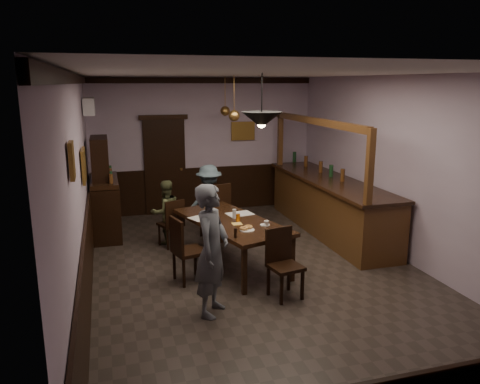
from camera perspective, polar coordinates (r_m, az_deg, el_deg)
name	(u,v)px	position (r m, az deg, el deg)	size (l,w,h in m)	color
room	(261,180)	(6.77, 2.63, 1.47)	(5.01, 8.01, 3.01)	#2D2621
dining_table	(231,224)	(7.43, -1.05, -3.93)	(1.58, 2.39, 0.75)	black
chair_far_left	(172,221)	(8.38, -8.23, -3.55)	(0.49, 0.49, 0.87)	black
chair_far_right	(217,209)	(8.73, -2.87, -2.04)	(0.57, 0.57, 1.07)	black
chair_near	(283,260)	(6.46, 5.21, -8.21)	(0.48, 0.48, 0.95)	black
chair_side	(184,247)	(6.89, -6.83, -6.69)	(0.52, 0.52, 0.98)	black
person_standing	(212,250)	(5.86, -3.44, -7.11)	(0.61, 0.40, 1.69)	#585C65
person_seated_left	(166,212)	(8.59, -9.05, -2.43)	(0.57, 0.44, 1.17)	#515734
person_seated_right	(209,200)	(8.94, -3.79, -1.01)	(0.88, 0.51, 1.37)	slate
newspaper_left	(203,217)	(7.57, -4.53, -3.11)	(0.42, 0.30, 0.01)	silver
newspaper_right	(240,214)	(7.75, -0.04, -2.69)	(0.42, 0.30, 0.01)	silver
napkin	(237,224)	(7.22, -0.37, -3.89)	(0.15, 0.15, 0.00)	#DEB252
saucer	(265,225)	(7.16, 3.05, -4.03)	(0.15, 0.15, 0.01)	white
coffee_cup	(266,223)	(7.11, 3.24, -3.79)	(0.08, 0.08, 0.07)	white
pastry_plate	(247,230)	(6.90, 0.87, -4.65)	(0.22, 0.22, 0.01)	white
pastry_ring_a	(244,228)	(6.89, 0.47, -4.46)	(0.13, 0.13, 0.04)	#C68C47
pastry_ring_b	(248,227)	(6.96, 1.03, -4.27)	(0.13, 0.13, 0.04)	#C68C47
soda_can	(238,218)	(7.32, -0.24, -3.17)	(0.07, 0.07, 0.12)	orange
beer_glass	(217,216)	(7.26, -2.86, -3.00)	(0.06, 0.06, 0.20)	#BF721E
water_glass	(234,214)	(7.49, -0.69, -2.68)	(0.06, 0.06, 0.15)	silver
pepper_mill	(236,233)	(6.58, -0.55, -5.00)	(0.04, 0.04, 0.14)	black
sideboard	(105,197)	(9.25, -16.17, -0.55)	(0.51, 1.43, 1.89)	black
bar_counter	(329,204)	(9.29, 10.81, -1.40)	(0.93, 3.99, 2.24)	#472B13
door_back	(165,167)	(10.46, -9.13, 2.98)	(0.90, 0.06, 2.10)	black
ac_unit	(89,106)	(9.18, -17.93, 9.92)	(0.20, 0.85, 0.30)	white
picture_left_small	(72,161)	(4.74, -19.82, 3.63)	(0.04, 0.28, 0.36)	olive
picture_left_large	(84,165)	(7.17, -18.51, 3.10)	(0.04, 0.62, 0.48)	olive
picture_back	(243,131)	(10.73, 0.37, 7.45)	(0.55, 0.04, 0.42)	olive
pendant_iron	(262,120)	(6.46, 2.64, 8.77)	(0.56, 0.56, 0.73)	black
pendant_brass_mid	(234,116)	(8.43, -0.72, 9.28)	(0.20, 0.20, 0.81)	#BF8C3F
pendant_brass_far	(225,111)	(9.84, -1.82, 9.83)	(0.20, 0.20, 0.81)	#BF8C3F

